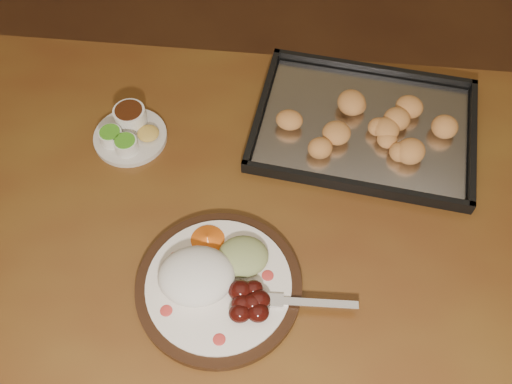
{
  "coord_description": "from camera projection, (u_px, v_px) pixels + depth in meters",
  "views": [
    {
      "loc": [
        0.07,
        -0.53,
        1.64
      ],
      "look_at": [
        0.08,
        0.04,
        0.77
      ],
      "focal_mm": 40.0,
      "sensor_mm": 36.0,
      "label": 1
    }
  ],
  "objects": [
    {
      "name": "ground",
      "position": [
        228.0,
        348.0,
        1.67
      ],
      "size": [
        4.0,
        4.0,
        0.0
      ],
      "primitive_type": "plane",
      "color": "brown",
      "rests_on": "ground"
    },
    {
      "name": "dining_table",
      "position": [
        239.0,
        254.0,
        1.1
      ],
      "size": [
        1.6,
        1.08,
        0.75
      ],
      "rotation": [
        0.0,
        0.0,
        -0.12
      ],
      "color": "brown",
      "rests_on": "ground"
    },
    {
      "name": "dinner_plate",
      "position": [
        217.0,
        281.0,
        0.95
      ],
      "size": [
        0.37,
        0.28,
        0.06
      ],
      "rotation": [
        0.0,
        0.0,
        -0.36
      ],
      "color": "black",
      "rests_on": "dining_table"
    },
    {
      "name": "condiment_saucer",
      "position": [
        129.0,
        131.0,
        1.12
      ],
      "size": [
        0.14,
        0.14,
        0.05
      ],
      "rotation": [
        0.0,
        0.0,
        -0.29
      ],
      "color": "silver",
      "rests_on": "dining_table"
    },
    {
      "name": "baking_tray",
      "position": [
        365.0,
        124.0,
        1.14
      ],
      "size": [
        0.5,
        0.41,
        0.05
      ],
      "rotation": [
        0.0,
        0.0,
        -0.24
      ],
      "color": "black",
      "rests_on": "dining_table"
    }
  ]
}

